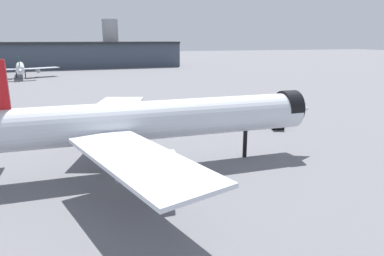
# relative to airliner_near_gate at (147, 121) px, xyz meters

# --- Properties ---
(ground) EXTENTS (900.00, 900.00, 0.00)m
(ground) POSITION_rel_airliner_near_gate_xyz_m (-2.29, -3.58, -7.15)
(ground) COLOR slate
(airliner_near_gate) EXTENTS (55.33, 50.61, 16.21)m
(airliner_near_gate) POSITION_rel_airliner_near_gate_xyz_m (0.00, 0.00, 0.00)
(airliner_near_gate) COLOR silver
(airliner_near_gate) RESTS_ON ground
(airliner_far_taxiway) EXTENTS (35.38, 39.16, 10.74)m
(airliner_far_taxiway) POSITION_rel_airliner_near_gate_xyz_m (-38.55, 137.95, -2.42)
(airliner_far_taxiway) COLOR silver
(airliner_far_taxiway) RESTS_ON ground
(terminal_building) EXTENTS (176.99, 36.57, 30.62)m
(terminal_building) POSITION_rel_airliner_near_gate_xyz_m (-33.74, 189.21, 1.39)
(terminal_building) COLOR #3D4756
(terminal_building) RESTS_ON ground
(service_truck_front) EXTENTS (3.97, 5.95, 3.00)m
(service_truck_front) POSITION_rel_airliner_near_gate_xyz_m (30.61, 15.50, -5.56)
(service_truck_front) COLOR black
(service_truck_front) RESTS_ON ground
(traffic_cone_wingtip) EXTENTS (0.53, 0.53, 0.66)m
(traffic_cone_wingtip) POSITION_rel_airliner_near_gate_xyz_m (23.70, 21.77, -6.82)
(traffic_cone_wingtip) COLOR #F2600C
(traffic_cone_wingtip) RESTS_ON ground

